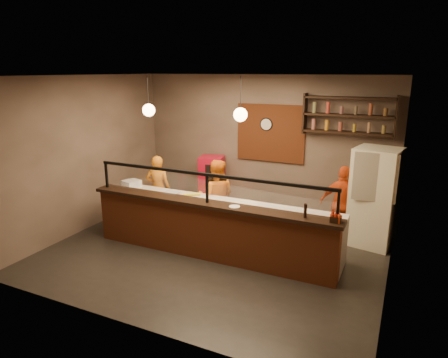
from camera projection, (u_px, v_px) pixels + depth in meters
The scene contains 29 objects.
floor at pixel (215, 251), 7.51m from camera, with size 6.00×6.00×0.00m, color black.
ceiling at pixel (214, 76), 6.66m from camera, with size 6.00×6.00×0.00m, color #39322C.
wall_back at pixel (262, 145), 9.27m from camera, with size 6.00×6.00×0.00m, color #766156.
wall_left at pixel (86, 154), 8.31m from camera, with size 5.00×5.00×0.00m, color #766156.
wall_right at pixel (397, 189), 5.86m from camera, with size 5.00×5.00×0.00m, color #766156.
wall_front at pixel (125, 213), 4.90m from camera, with size 6.00×6.00×0.00m, color #766156.
brick_patch at pixel (271, 133), 9.08m from camera, with size 1.60×0.04×1.30m, color brown.
service_counter at pixel (208, 232), 7.11m from camera, with size 4.60×0.25×1.00m, color brown.
counter_ledge at pixel (207, 204), 6.97m from camera, with size 4.70×0.37×0.06m, color black.
worktop_cabinet at pixel (220, 226), 7.57m from camera, with size 4.60×0.75×0.85m, color gray.
worktop at pixel (220, 204), 7.45m from camera, with size 4.60×0.75×0.05m, color white.
sneeze_guard at pixel (207, 185), 6.88m from camera, with size 4.50×0.05×0.52m.
wall_shelving at pixel (348, 115), 8.13m from camera, with size 1.84×0.28×0.85m.
wall_clock at pixel (266, 124), 9.06m from camera, with size 0.30×0.30×0.04m, color black.
pendant_left at pixel (149, 110), 7.62m from camera, with size 0.24×0.24×0.77m.
pendant_right at pixel (240, 115), 6.85m from camera, with size 0.24×0.24×0.77m.
cook_left at pixel (158, 189), 8.85m from camera, with size 0.55×0.36×1.50m, color orange.
cook_mid at pixel (216, 197), 8.14m from camera, with size 0.76×0.59×1.56m, color orange.
cook_right at pixel (343, 205), 7.75m from camera, with size 0.90×0.37×1.53m, color #D44513.
fridge at pixel (374, 197), 7.59m from camera, with size 0.79×0.74×1.90m, color beige.
red_cooler at pixel (212, 183), 9.68m from camera, with size 0.56×0.51×1.30m, color #AD0B26.
pizza_dough at pixel (244, 204), 7.35m from camera, with size 0.51×0.51×0.01m, color white.
prep_tub_a at pixel (130, 184), 8.39m from camera, with size 0.30×0.24×0.15m, color silver.
prep_tub_b at pixel (134, 183), 8.48m from camera, with size 0.28×0.22×0.14m, color white.
prep_tub_c at pixel (171, 196), 7.63m from camera, with size 0.28×0.23×0.14m, color silver.
rolling_pin at pixel (192, 194), 7.84m from camera, with size 0.06×0.06×0.34m, color yellow.
condiment_caddy at pixel (336, 219), 6.05m from camera, with size 0.17×0.13×0.10m, color black.
pepper_mill at pixel (305, 211), 6.22m from camera, with size 0.05×0.05×0.23m, color black.
small_plate at pixel (234, 207), 6.72m from camera, with size 0.19×0.19×0.01m, color silver.
Camera 1 is at (3.06, -6.17, 3.29)m, focal length 32.00 mm.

